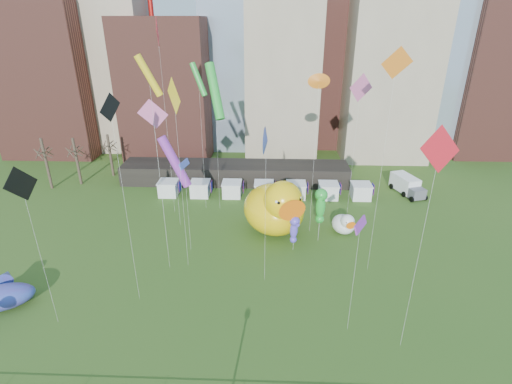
{
  "coord_description": "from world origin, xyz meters",
  "views": [
    {
      "loc": [
        1.85,
        -18.9,
        25.29
      ],
      "look_at": [
        0.72,
        10.84,
        12.0
      ],
      "focal_mm": 27.0,
      "sensor_mm": 36.0,
      "label": 1
    }
  ],
  "objects_px": {
    "seahorse_green": "(321,203)",
    "seahorse_purple": "(294,228)",
    "whale_inflatable": "(1,296)",
    "small_duck": "(344,224)",
    "box_truck": "(407,185)",
    "big_duck": "(276,207)"
  },
  "relations": [
    {
      "from": "seahorse_green",
      "to": "seahorse_purple",
      "type": "bearing_deg",
      "value": -132.69
    },
    {
      "from": "seahorse_purple",
      "to": "whale_inflatable",
      "type": "bearing_deg",
      "value": -179.61
    },
    {
      "from": "seahorse_green",
      "to": "whale_inflatable",
      "type": "height_order",
      "value": "seahorse_green"
    },
    {
      "from": "whale_inflatable",
      "to": "seahorse_green",
      "type": "bearing_deg",
      "value": -1.09
    },
    {
      "from": "big_duck",
      "to": "box_truck",
      "type": "bearing_deg",
      "value": 10.0
    },
    {
      "from": "seahorse_purple",
      "to": "whale_inflatable",
      "type": "relative_size",
      "value": 0.63
    },
    {
      "from": "small_duck",
      "to": "box_truck",
      "type": "xyz_separation_m",
      "value": [
        12.13,
        13.21,
        0.01
      ]
    },
    {
      "from": "seahorse_purple",
      "to": "box_truck",
      "type": "distance_m",
      "value": 25.82
    },
    {
      "from": "big_duck",
      "to": "small_duck",
      "type": "height_order",
      "value": "big_duck"
    },
    {
      "from": "seahorse_green",
      "to": "whale_inflatable",
      "type": "distance_m",
      "value": 34.65
    },
    {
      "from": "big_duck",
      "to": "whale_inflatable",
      "type": "bearing_deg",
      "value": -172.75
    },
    {
      "from": "small_duck",
      "to": "seahorse_purple",
      "type": "relative_size",
      "value": 0.94
    },
    {
      "from": "whale_inflatable",
      "to": "seahorse_purple",
      "type": "bearing_deg",
      "value": -2.75
    },
    {
      "from": "seahorse_green",
      "to": "seahorse_purple",
      "type": "height_order",
      "value": "seahorse_green"
    },
    {
      "from": "seahorse_purple",
      "to": "box_truck",
      "type": "bearing_deg",
      "value": 22.26
    },
    {
      "from": "seahorse_green",
      "to": "small_duck",
      "type": "bearing_deg",
      "value": 41.81
    },
    {
      "from": "seahorse_purple",
      "to": "box_truck",
      "type": "relative_size",
      "value": 0.67
    },
    {
      "from": "seahorse_green",
      "to": "box_truck",
      "type": "height_order",
      "value": "seahorse_green"
    },
    {
      "from": "seahorse_green",
      "to": "box_truck",
      "type": "xyz_separation_m",
      "value": [
        15.61,
        15.22,
        -3.81
      ]
    },
    {
      "from": "whale_inflatable",
      "to": "box_truck",
      "type": "bearing_deg",
      "value": 7.25
    },
    {
      "from": "small_duck",
      "to": "seahorse_green",
      "type": "height_order",
      "value": "seahorse_green"
    },
    {
      "from": "small_duck",
      "to": "seahorse_purple",
      "type": "distance_m",
      "value": 8.2
    }
  ]
}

